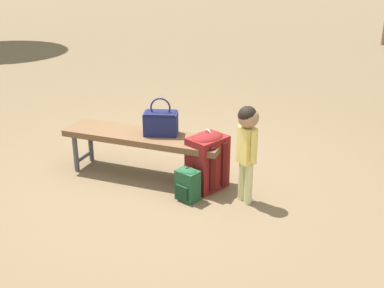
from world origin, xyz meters
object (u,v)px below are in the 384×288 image
object	(u,v)px
park_bench	(143,139)
child_standing	(247,140)
handbag	(161,122)
backpack_large	(207,159)
backpack_small	(188,183)

from	to	relation	value
park_bench	child_standing	size ratio (longest dim) A/B	1.84
park_bench	handbag	size ratio (longest dim) A/B	4.48
handbag	child_standing	world-z (taller)	child_standing
backpack_large	backpack_small	size ratio (longest dim) A/B	1.79
handbag	child_standing	size ratio (longest dim) A/B	0.41
handbag	child_standing	bearing A→B (deg)	-28.28
park_bench	child_standing	bearing A→B (deg)	-23.69
park_bench	backpack_small	size ratio (longest dim) A/B	5.00
handbag	backpack_large	size ratio (longest dim) A/B	0.62
park_bench	backpack_large	world-z (taller)	backpack_large
backpack_large	child_standing	bearing A→B (deg)	-34.35
child_standing	backpack_small	xyz separation A→B (m)	(-0.51, -0.02, -0.43)
child_standing	backpack_large	world-z (taller)	child_standing
park_bench	backpack_large	distance (m)	0.67
backpack_large	backpack_small	world-z (taller)	backpack_large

